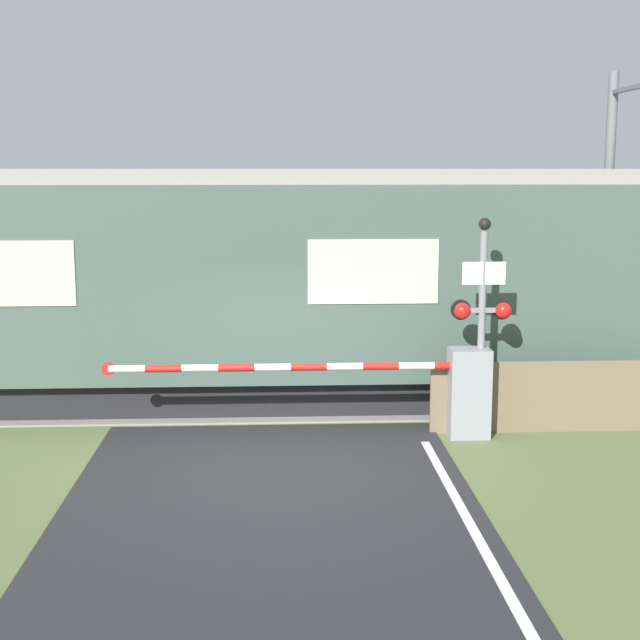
% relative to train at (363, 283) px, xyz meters
% --- Properties ---
extents(ground_plane, '(80.00, 80.00, 0.00)m').
position_rel_train_xyz_m(ground_plane, '(-1.59, -3.72, -2.03)').
color(ground_plane, '#5B6B3D').
extents(track_bed, '(36.00, 3.20, 0.13)m').
position_rel_train_xyz_m(track_bed, '(-1.59, 0.00, -2.01)').
color(track_bed, gray).
rests_on(track_bed, ground_plane).
extents(train, '(20.28, 3.10, 3.97)m').
position_rel_train_xyz_m(train, '(0.00, 0.00, 0.00)').
color(train, black).
rests_on(train, ground_plane).
extents(crossing_barrier, '(5.71, 0.44, 1.34)m').
position_rel_train_xyz_m(crossing_barrier, '(0.94, -2.41, -1.29)').
color(crossing_barrier, gray).
rests_on(crossing_barrier, ground_plane).
extents(signal_post, '(0.91, 0.26, 3.27)m').
position_rel_train_xyz_m(signal_post, '(1.54, -2.35, -0.16)').
color(signal_post, gray).
rests_on(signal_post, ground_plane).
extents(catenary_pole, '(0.20, 1.90, 5.87)m').
position_rel_train_xyz_m(catenary_pole, '(5.18, 2.53, 1.05)').
color(catenary_pole, slate).
rests_on(catenary_pole, ground_plane).
extents(roadside_fence, '(3.73, 0.06, 1.10)m').
position_rel_train_xyz_m(roadside_fence, '(2.68, -2.21, -1.48)').
color(roadside_fence, '#726047').
rests_on(roadside_fence, ground_plane).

